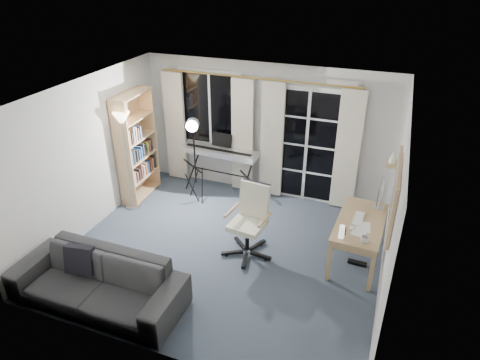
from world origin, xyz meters
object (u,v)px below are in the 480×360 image
(office_chair, at_px, (251,214))
(mug, at_px, (365,239))
(bookshelf, at_px, (135,149))
(torchiere_lamp, at_px, (123,133))
(monitor, at_px, (381,193))
(desk, at_px, (360,226))
(sofa, at_px, (96,275))
(keyboard_piano, at_px, (220,153))
(studio_light, at_px, (193,135))

(office_chair, bearing_deg, mug, 0.16)
(bookshelf, height_order, torchiere_lamp, bookshelf)
(torchiere_lamp, bearing_deg, monitor, 4.31)
(desk, xyz_separation_m, mug, (0.10, -0.50, 0.14))
(bookshelf, distance_m, sofa, 2.83)
(bookshelf, bearing_deg, keyboard_piano, 23.70)
(studio_light, relative_size, monitor, 3.32)
(bookshelf, xyz_separation_m, keyboard_piano, (1.35, 0.66, -0.13))
(torchiere_lamp, xyz_separation_m, keyboard_piano, (1.22, 1.08, -0.62))
(torchiere_lamp, relative_size, studio_light, 1.08)
(studio_light, height_order, monitor, studio_light)
(studio_light, distance_m, sofa, 2.85)
(monitor, xyz_separation_m, sofa, (-3.16, -2.48, -0.49))
(desk, xyz_separation_m, monitor, (0.20, 0.45, 0.34))
(torchiere_lamp, relative_size, monitor, 3.59)
(keyboard_piano, distance_m, desk, 2.93)
(keyboard_piano, bearing_deg, monitor, -12.39)
(mug, bearing_deg, keyboard_piano, 148.03)
(bookshelf, xyz_separation_m, sofa, (1.04, -2.59, -0.48))
(desk, distance_m, monitor, 0.60)
(office_chair, bearing_deg, bookshelf, 167.82)
(bookshelf, distance_m, mug, 4.24)
(studio_light, xyz_separation_m, monitor, (3.10, -0.24, -0.37))
(keyboard_piano, height_order, mug, keyboard_piano)
(torchiere_lamp, distance_m, keyboard_piano, 1.74)
(studio_light, distance_m, mug, 3.28)
(keyboard_piano, xyz_separation_m, monitor, (2.85, -0.77, 0.14))
(bookshelf, xyz_separation_m, office_chair, (2.49, -0.87, -0.28))
(monitor, relative_size, mug, 4.40)
(studio_light, distance_m, office_chair, 1.83)
(torchiere_lamp, height_order, monitor, torchiere_lamp)
(office_chair, bearing_deg, sofa, -123.06)
(desk, bearing_deg, mug, -75.88)
(bookshelf, height_order, mug, bookshelf)
(torchiere_lamp, bearing_deg, keyboard_piano, 41.33)
(mug, distance_m, sofa, 3.44)
(keyboard_piano, distance_m, sofa, 3.28)
(studio_light, bearing_deg, sofa, -108.37)
(torchiere_lamp, bearing_deg, mug, -9.17)
(keyboard_piano, bearing_deg, studio_light, -112.29)
(mug, relative_size, sofa, 0.05)
(studio_light, xyz_separation_m, office_chair, (1.39, -1.00, -0.65))
(torchiere_lamp, distance_m, monitor, 4.12)
(bookshelf, relative_size, mug, 17.50)
(bookshelf, relative_size, desk, 1.50)
(keyboard_piano, relative_size, mug, 13.12)
(keyboard_piano, bearing_deg, sofa, -92.72)
(monitor, height_order, sofa, monitor)
(keyboard_piano, xyz_separation_m, studio_light, (-0.25, -0.53, 0.51))
(keyboard_piano, bearing_deg, mug, -29.26)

